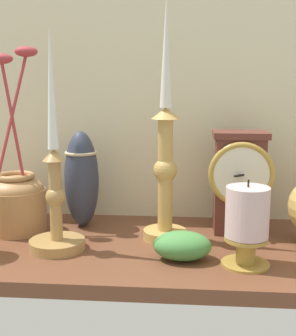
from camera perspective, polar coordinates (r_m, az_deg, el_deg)
ground_plane at (r=85.39cm, az=-0.54°, el=-10.07°), size 100.00×36.00×2.40cm
back_wall at (r=98.37cm, az=0.47°, el=12.68°), size 120.00×2.00×65.00cm
mantel_clock at (r=89.97cm, az=11.18°, el=-1.55°), size 12.18×9.12×19.69cm
candlestick_tall_left at (r=83.70cm, az=2.15°, el=0.99°), size 8.06×8.06×44.31cm
candlestick_tall_center at (r=80.99cm, az=-11.35°, el=-3.34°), size 9.67×9.67×37.96cm
brass_vase_jar at (r=93.57cm, az=-15.87°, el=-3.49°), size 11.23×11.23×35.49cm
pillar_candle_front at (r=75.03cm, az=12.08°, el=-6.51°), size 7.73×7.73×13.99cm
tall_ceramic_vase at (r=93.35cm, az=-8.18°, el=-1.32°), size 6.84×6.84×19.36cm
ivy_sprig at (r=77.29cm, az=4.25°, el=-9.52°), size 9.62×6.74×4.78cm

